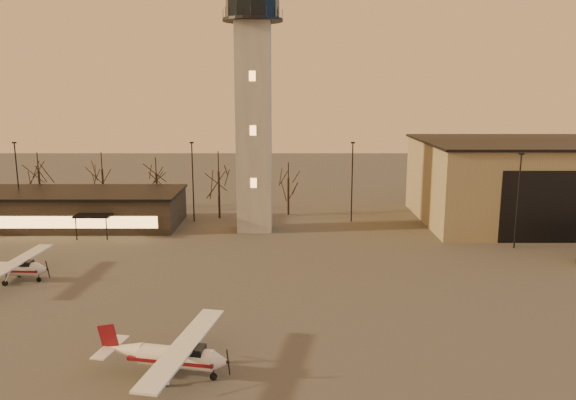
{
  "coord_description": "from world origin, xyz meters",
  "views": [
    {
      "loc": [
        3.96,
        -35.47,
        16.72
      ],
      "look_at": [
        3.96,
        13.0,
        7.01
      ],
      "focal_mm": 35.0,
      "sensor_mm": 36.0,
      "label": 1
    }
  ],
  "objects": [
    {
      "name": "tree_row",
      "position": [
        -13.7,
        39.16,
        5.94
      ],
      "size": [
        37.2,
        9.2,
        8.8
      ],
      "color": "black",
      "rests_on": "ground"
    },
    {
      "name": "hangar",
      "position": [
        36.0,
        33.98,
        5.15
      ],
      "size": [
        30.6,
        20.6,
        10.3
      ],
      "color": "#887A59",
      "rests_on": "ground"
    },
    {
      "name": "light_poles",
      "position": [
        0.5,
        31.0,
        5.41
      ],
      "size": [
        58.5,
        12.25,
        10.14
      ],
      "color": "black",
      "rests_on": "ground"
    },
    {
      "name": "control_tower",
      "position": [
        0.0,
        30.0,
        16.33
      ],
      "size": [
        6.8,
        6.8,
        32.6
      ],
      "color": "gray",
      "rests_on": "ground"
    },
    {
      "name": "cessna_rear",
      "position": [
        -19.93,
        11.47,
        0.97
      ],
      "size": [
        8.12,
        10.26,
        2.83
      ],
      "rotation": [
        0.0,
        0.0,
        -0.05
      ],
      "color": "silver",
      "rests_on": "ground"
    },
    {
      "name": "ground",
      "position": [
        0.0,
        0.0,
        0.0
      ],
      "size": [
        220.0,
        220.0,
        0.0
      ],
      "primitive_type": "plane",
      "color": "#3B3936",
      "rests_on": "ground"
    },
    {
      "name": "cessna_front",
      "position": [
        -2.47,
        -5.08,
        1.02
      ],
      "size": [
        8.59,
        10.81,
        2.97
      ],
      "rotation": [
        0.0,
        0.0,
        -0.2
      ],
      "color": "silver",
      "rests_on": "ground"
    },
    {
      "name": "terminal",
      "position": [
        -21.99,
        31.98,
        2.16
      ],
      "size": [
        25.4,
        12.2,
        4.3
      ],
      "color": "black",
      "rests_on": "ground"
    }
  ]
}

